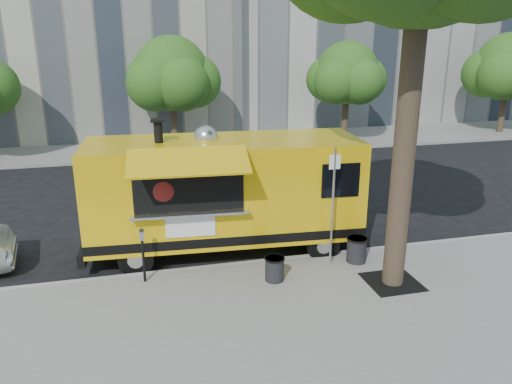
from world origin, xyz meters
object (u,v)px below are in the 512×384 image
far_tree_d (509,67)px  trash_bin_left (357,249)px  food_truck (223,192)px  far_tree_c (347,73)px  far_tree_b (172,74)px  parking_meter (143,249)px  trash_bin_right (275,268)px  sign_post (333,200)px

far_tree_d → trash_bin_left: bearing=-138.0°
food_truck → far_tree_c: bearing=58.1°
far_tree_b → food_truck: 12.71m
parking_meter → trash_bin_left: (5.26, -0.21, -0.49)m
far_tree_c → trash_bin_right: far_tree_c is taller
far_tree_c → far_tree_d: far_tree_d is taller
far_tree_c → food_truck: (-8.82, -12.23, -2.00)m
far_tree_d → trash_bin_left: 21.44m
trash_bin_left → parking_meter: bearing=177.7°
sign_post → food_truck: bearing=144.1°
far_tree_d → trash_bin_right: bearing=-141.0°
sign_post → food_truck: size_ratio=0.40×
trash_bin_right → far_tree_d: bearing=39.0°
parking_meter → far_tree_b: bearing=81.9°
far_tree_c → far_tree_d: 10.00m
far_tree_b → sign_post: far_tree_b is taller
sign_post → trash_bin_right: sign_post is taller
trash_bin_right → far_tree_c: bearing=60.9°
sign_post → food_truck: (-2.37, 1.72, -0.13)m
far_tree_b → far_tree_d: far_tree_d is taller
far_tree_c → sign_post: 15.48m
sign_post → parking_meter: size_ratio=2.25×
far_tree_d → sign_post: bearing=-139.3°
far_tree_b → far_tree_d: 19.00m
far_tree_c → trash_bin_right: bearing=-119.1°
parking_meter → trash_bin_right: size_ratio=2.33×
sign_post → trash_bin_left: (0.71, -0.01, -1.36)m
parking_meter → sign_post: bearing=-2.5°
trash_bin_left → sign_post: bearing=179.4°
food_truck → far_tree_d: bearing=37.3°
food_truck → trash_bin_left: 3.74m
sign_post → trash_bin_right: size_ratio=5.25×
far_tree_b → parking_meter: size_ratio=4.12×
trash_bin_right → far_tree_b: bearing=93.7°
sign_post → trash_bin_left: bearing=-0.6°
sign_post → trash_bin_left: sign_post is taller
parking_meter → trash_bin_left: 5.28m
far_tree_d → sign_post: far_tree_d is taller
far_tree_d → trash_bin_right: far_tree_d is taller
far_tree_b → far_tree_c: 9.01m
far_tree_b → parking_meter: 14.48m
parking_meter → trash_bin_left: bearing=-2.3°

